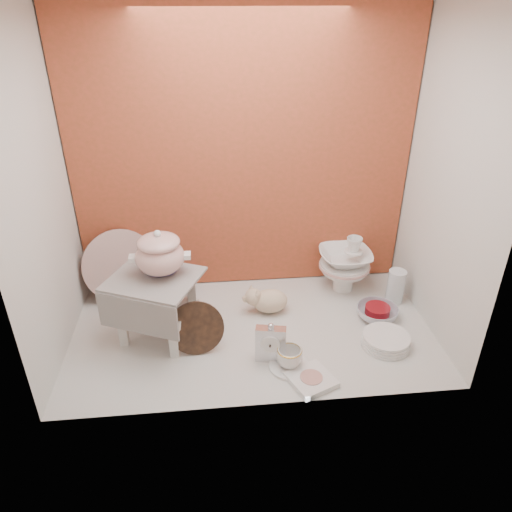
{
  "coord_description": "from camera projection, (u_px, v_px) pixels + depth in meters",
  "views": [
    {
      "loc": [
        -0.18,
        -1.94,
        1.51
      ],
      "look_at": [
        0.02,
        0.02,
        0.42
      ],
      "focal_mm": 33.7,
      "sensor_mm": 36.0,
      "label": 1
    }
  ],
  "objects": [
    {
      "name": "blue_white_vase",
      "position": [
        172.0,
        277.0,
        2.66
      ],
      "size": [
        0.28,
        0.28,
        0.24
      ],
      "primitive_type": "imported",
      "rotation": [
        0.0,
        0.0,
        0.29
      ],
      "color": "silver",
      "rests_on": "ground"
    },
    {
      "name": "clear_glass_vase",
      "position": [
        396.0,
        286.0,
        2.62
      ],
      "size": [
        0.13,
        0.13,
        0.19
      ],
      "primitive_type": "cylinder",
      "rotation": [
        0.0,
        0.0,
        0.43
      ],
      "color": "silver",
      "rests_on": "ground"
    },
    {
      "name": "gold_rim_teacup",
      "position": [
        289.0,
        357.0,
        2.17
      ],
      "size": [
        0.15,
        0.15,
        0.09
      ],
      "primitive_type": "imported",
      "rotation": [
        0.0,
        0.0,
        0.39
      ],
      "color": "white",
      "rests_on": "teacup_saucer"
    },
    {
      "name": "niche_shell",
      "position": [
        248.0,
        139.0,
        2.14
      ],
      "size": [
        1.86,
        1.03,
        1.53
      ],
      "color": "#B8462E",
      "rests_on": "ground"
    },
    {
      "name": "ground",
      "position": [
        252.0,
        330.0,
        2.44
      ],
      "size": [
        1.8,
        1.8,
        0.0
      ],
      "primitive_type": "plane",
      "color": "silver",
      "rests_on": "ground"
    },
    {
      "name": "mantel_clock",
      "position": [
        271.0,
        342.0,
        2.2
      ],
      "size": [
        0.15,
        0.07,
        0.2
      ],
      "primitive_type": "cube",
      "rotation": [
        0.0,
        0.0,
        -0.2
      ],
      "color": "silver",
      "rests_on": "ground"
    },
    {
      "name": "step_stool",
      "position": [
        157.0,
        308.0,
        2.31
      ],
      "size": [
        0.5,
        0.48,
        0.34
      ],
      "primitive_type": null,
      "rotation": [
        0.0,
        0.0,
        -0.42
      ],
      "color": "silver",
      "rests_on": "ground"
    },
    {
      "name": "crystal_bowl",
      "position": [
        377.0,
        313.0,
        2.51
      ],
      "size": [
        0.27,
        0.27,
        0.07
      ],
      "primitive_type": "imported",
      "rotation": [
        0.0,
        0.0,
        0.33
      ],
      "color": "silver",
      "rests_on": "ground"
    },
    {
      "name": "plush_pig",
      "position": [
        270.0,
        301.0,
        2.54
      ],
      "size": [
        0.28,
        0.24,
        0.14
      ],
      "primitive_type": "ellipsoid",
      "rotation": [
        0.0,
        0.0,
        -0.38
      ],
      "color": "beige",
      "rests_on": "ground"
    },
    {
      "name": "teacup_saucer",
      "position": [
        289.0,
        366.0,
        2.2
      ],
      "size": [
        0.2,
        0.2,
        0.01
      ],
      "primitive_type": "cylinder",
      "rotation": [
        0.0,
        0.0,
        0.08
      ],
      "color": "white",
      "rests_on": "ground"
    },
    {
      "name": "cobalt_bowl",
      "position": [
        161.0,
        263.0,
        2.29
      ],
      "size": [
        0.2,
        0.2,
        0.06
      ],
      "primitive_type": "cylinder",
      "rotation": [
        0.0,
        0.0,
        -0.24
      ],
      "color": "#090B47",
      "rests_on": "step_stool"
    },
    {
      "name": "porcelain_tower",
      "position": [
        345.0,
        263.0,
        2.7
      ],
      "size": [
        0.31,
        0.31,
        0.33
      ],
      "primitive_type": null,
      "rotation": [
        0.0,
        0.0,
        0.06
      ],
      "color": "white",
      "rests_on": "ground"
    },
    {
      "name": "dinner_plate_stack",
      "position": [
        386.0,
        340.0,
        2.32
      ],
      "size": [
        0.26,
        0.26,
        0.06
      ],
      "primitive_type": "cylinder",
      "rotation": [
        0.0,
        0.0,
        -0.11
      ],
      "color": "white",
      "rests_on": "ground"
    },
    {
      "name": "lattice_dish",
      "position": [
        311.0,
        380.0,
        2.11
      ],
      "size": [
        0.24,
        0.24,
        0.03
      ],
      "primitive_type": "cube",
      "rotation": [
        0.0,
        0.0,
        0.42
      ],
      "color": "white",
      "rests_on": "ground"
    },
    {
      "name": "floral_platter",
      "position": [
        120.0,
        266.0,
        2.62
      ],
      "size": [
        0.42,
        0.26,
        0.39
      ],
      "primitive_type": null,
      "rotation": [
        0.0,
        0.0,
        0.35
      ],
      "color": "white",
      "rests_on": "ground"
    },
    {
      "name": "soup_tureen",
      "position": [
        159.0,
        252.0,
        2.21
      ],
      "size": [
        0.29,
        0.29,
        0.23
      ],
      "primitive_type": null,
      "rotation": [
        0.0,
        0.0,
        0.08
      ],
      "color": "white",
      "rests_on": "step_stool"
    },
    {
      "name": "lacquer_tray",
      "position": [
        196.0,
        328.0,
        2.24
      ],
      "size": [
        0.27,
        0.1,
        0.26
      ],
      "primitive_type": null,
      "rotation": [
        0.0,
        0.0,
        0.06
      ],
      "color": "black",
      "rests_on": "ground"
    }
  ]
}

